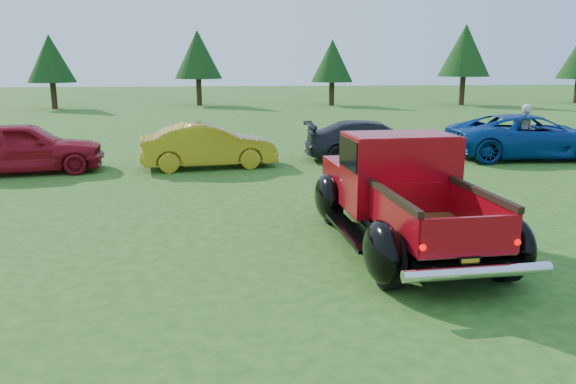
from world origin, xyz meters
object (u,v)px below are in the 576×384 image
(pickup_truck, at_px, (398,191))
(show_car_grey, at_px, (373,141))
(tree_west, at_px, (50,59))
(show_car_blue, at_px, (530,136))
(show_car_red, at_px, (23,147))
(show_car_yellow, at_px, (208,146))
(tree_mid_right, at_px, (332,61))
(tree_mid_left, at_px, (198,55))
(spectator, at_px, (523,132))
(tree_east, at_px, (465,51))

(pickup_truck, xyz_separation_m, show_car_grey, (1.53, 7.83, -0.27))
(tree_west, relative_size, show_car_blue, 0.92)
(pickup_truck, distance_m, show_car_red, 10.86)
(show_car_yellow, bearing_deg, tree_mid_right, -28.08)
(tree_mid_left, height_order, spectator, tree_mid_left)
(show_car_yellow, bearing_deg, tree_east, -46.70)
(tree_west, bearing_deg, tree_mid_left, 12.53)
(tree_west, relative_size, tree_mid_right, 1.05)
(show_car_red, bearing_deg, show_car_yellow, -97.15)
(tree_east, distance_m, spectator, 22.42)
(tree_west, relative_size, pickup_truck, 0.90)
(tree_west, distance_m, show_car_red, 22.24)
(tree_west, bearing_deg, tree_east, 1.06)
(show_car_yellow, bearing_deg, tree_west, 17.09)
(tree_west, xyz_separation_m, tree_mid_left, (9.00, 2.00, 0.27))
(show_car_red, distance_m, show_car_blue, 15.03)
(spectator, bearing_deg, show_car_blue, -167.81)
(show_car_red, height_order, spectator, spectator)
(tree_mid_right, height_order, pickup_truck, tree_mid_right)
(pickup_truck, height_order, show_car_grey, pickup_truck)
(tree_mid_left, bearing_deg, show_car_red, -98.50)
(tree_mid_left, distance_m, show_car_blue, 25.44)
(tree_mid_right, height_order, tree_east, tree_east)
(pickup_truck, xyz_separation_m, show_car_yellow, (-3.47, 7.09, -0.24))
(tree_mid_left, relative_size, tree_mid_right, 1.14)
(tree_west, distance_m, show_car_yellow, 23.71)
(tree_east, bearing_deg, tree_west, -178.94)
(tree_mid_left, relative_size, spectator, 2.91)
(tree_mid_left, bearing_deg, tree_mid_right, -6.34)
(show_car_red, xyz_separation_m, show_car_yellow, (5.00, 0.30, -0.08))
(tree_mid_left, xyz_separation_m, tree_mid_right, (9.00, -1.00, -0.41))
(show_car_yellow, bearing_deg, tree_mid_left, -5.64)
(tree_east, relative_size, show_car_blue, 1.08)
(show_car_grey, bearing_deg, tree_mid_right, -4.90)
(tree_east, distance_m, show_car_blue, 22.21)
(show_car_red, relative_size, spectator, 2.43)
(show_car_blue, bearing_deg, tree_mid_right, 8.92)
(pickup_truck, xyz_separation_m, spectator, (6.23, 7.53, -0.02))
(pickup_truck, bearing_deg, show_car_blue, 45.86)
(pickup_truck, height_order, spectator, pickup_truck)
(pickup_truck, bearing_deg, tree_mid_left, 95.58)
(tree_mid_left, height_order, show_car_grey, tree_mid_left)
(show_car_yellow, bearing_deg, show_car_blue, -95.99)
(tree_west, distance_m, show_car_blue, 29.11)
(tree_mid_right, distance_m, spectator, 21.89)
(show_car_grey, xyz_separation_m, show_car_blue, (5.00, -0.15, 0.08))
(show_car_grey, bearing_deg, tree_east, -27.08)
(tree_mid_left, distance_m, pickup_truck, 30.72)
(spectator, bearing_deg, show_car_grey, -17.24)
(tree_west, distance_m, tree_mid_left, 9.22)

